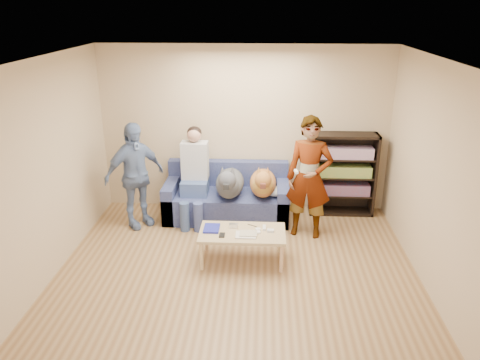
# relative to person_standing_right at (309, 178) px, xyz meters

# --- Properties ---
(ground) EXTENTS (5.00, 5.00, 0.00)m
(ground) POSITION_rel_person_standing_right_xyz_m (-0.95, -1.54, -0.87)
(ground) COLOR brown
(ground) RESTS_ON ground
(ceiling) EXTENTS (5.00, 5.00, 0.00)m
(ceiling) POSITION_rel_person_standing_right_xyz_m (-0.95, -1.54, 1.73)
(ceiling) COLOR white
(ceiling) RESTS_ON ground
(wall_back) EXTENTS (4.50, 0.00, 4.50)m
(wall_back) POSITION_rel_person_standing_right_xyz_m (-0.95, 0.96, 0.43)
(wall_back) COLOR tan
(wall_back) RESTS_ON ground
(wall_front) EXTENTS (4.50, 0.00, 4.50)m
(wall_front) POSITION_rel_person_standing_right_xyz_m (-0.95, -4.04, 0.43)
(wall_front) COLOR tan
(wall_front) RESTS_ON ground
(wall_left) EXTENTS (0.00, 5.00, 5.00)m
(wall_left) POSITION_rel_person_standing_right_xyz_m (-3.20, -1.54, 0.43)
(wall_left) COLOR tan
(wall_left) RESTS_ON ground
(wall_right) EXTENTS (0.00, 5.00, 5.00)m
(wall_right) POSITION_rel_person_standing_right_xyz_m (1.30, -1.54, 0.43)
(wall_right) COLOR tan
(wall_right) RESTS_ON ground
(blanket) EXTENTS (0.37, 0.31, 0.13)m
(blanket) POSITION_rel_person_standing_right_xyz_m (-0.45, 0.42, -0.38)
(blanket) COLOR #A7A6AB
(blanket) RESTS_ON sofa
(person_standing_right) EXTENTS (0.71, 0.54, 1.75)m
(person_standing_right) POSITION_rel_person_standing_right_xyz_m (0.00, 0.00, 0.00)
(person_standing_right) COLOR gray
(person_standing_right) RESTS_ON ground
(person_standing_left) EXTENTS (0.95, 0.92, 1.59)m
(person_standing_left) POSITION_rel_person_standing_right_xyz_m (-2.52, 0.17, -0.08)
(person_standing_left) COLOR #6C7EAD
(person_standing_left) RESTS_ON ground
(held_controller) EXTENTS (0.06, 0.12, 0.03)m
(held_controller) POSITION_rel_person_standing_right_xyz_m (-0.20, -0.20, 0.16)
(held_controller) COLOR white
(held_controller) RESTS_ON person_standing_right
(notebook_blue) EXTENTS (0.20, 0.26, 0.03)m
(notebook_blue) POSITION_rel_person_standing_right_xyz_m (-1.29, -0.75, -0.44)
(notebook_blue) COLOR navy
(notebook_blue) RESTS_ON coffee_table
(papers) EXTENTS (0.26, 0.20, 0.02)m
(papers) POSITION_rel_person_standing_right_xyz_m (-0.84, -0.90, -0.45)
(papers) COLOR beige
(papers) RESTS_ON coffee_table
(magazine) EXTENTS (0.22, 0.17, 0.01)m
(magazine) POSITION_rel_person_standing_right_xyz_m (-0.81, -0.88, -0.43)
(magazine) COLOR #B5A991
(magazine) RESTS_ON coffee_table
(camera_silver) EXTENTS (0.11, 0.06, 0.05)m
(camera_silver) POSITION_rel_person_standing_right_xyz_m (-1.01, -0.68, -0.43)
(camera_silver) COLOR silver
(camera_silver) RESTS_ON coffee_table
(controller_a) EXTENTS (0.04, 0.13, 0.03)m
(controller_a) POSITION_rel_person_standing_right_xyz_m (-0.61, -0.70, -0.44)
(controller_a) COLOR silver
(controller_a) RESTS_ON coffee_table
(controller_b) EXTENTS (0.09, 0.06, 0.03)m
(controller_b) POSITION_rel_person_standing_right_xyz_m (-0.53, -0.78, -0.44)
(controller_b) COLOR silver
(controller_b) RESTS_ON coffee_table
(headphone_cup_a) EXTENTS (0.07, 0.07, 0.02)m
(headphone_cup_a) POSITION_rel_person_standing_right_xyz_m (-0.69, -0.82, -0.44)
(headphone_cup_a) COLOR white
(headphone_cup_a) RESTS_ON coffee_table
(headphone_cup_b) EXTENTS (0.07, 0.07, 0.02)m
(headphone_cup_b) POSITION_rel_person_standing_right_xyz_m (-0.69, -0.74, -0.44)
(headphone_cup_b) COLOR white
(headphone_cup_b) RESTS_ON coffee_table
(pen_orange) EXTENTS (0.13, 0.06, 0.01)m
(pen_orange) POSITION_rel_person_standing_right_xyz_m (-0.91, -0.96, -0.45)
(pen_orange) COLOR orange
(pen_orange) RESTS_ON coffee_table
(pen_black) EXTENTS (0.13, 0.08, 0.01)m
(pen_black) POSITION_rel_person_standing_right_xyz_m (-0.77, -0.62, -0.45)
(pen_black) COLOR black
(pen_black) RESTS_ON coffee_table
(wallet) EXTENTS (0.07, 0.12, 0.02)m
(wallet) POSITION_rel_person_standing_right_xyz_m (-1.14, -0.92, -0.45)
(wallet) COLOR black
(wallet) RESTS_ON coffee_table
(sofa) EXTENTS (1.90, 0.85, 0.82)m
(sofa) POSITION_rel_person_standing_right_xyz_m (-1.20, 0.56, -0.59)
(sofa) COLOR #515B93
(sofa) RESTS_ON ground
(person_seated) EXTENTS (0.40, 0.73, 1.47)m
(person_seated) POSITION_rel_person_standing_right_xyz_m (-1.68, 0.43, -0.10)
(person_seated) COLOR #41608F
(person_seated) RESTS_ON sofa
(dog_gray) EXTENTS (0.42, 1.26, 0.61)m
(dog_gray) POSITION_rel_person_standing_right_xyz_m (-1.14, 0.33, -0.23)
(dog_gray) COLOR #474A50
(dog_gray) RESTS_ON sofa
(dog_tan) EXTENTS (0.40, 1.16, 0.58)m
(dog_tan) POSITION_rel_person_standing_right_xyz_m (-0.64, 0.40, -0.24)
(dog_tan) COLOR #C58A3C
(dog_tan) RESTS_ON sofa
(coffee_table) EXTENTS (1.10, 0.60, 0.42)m
(coffee_table) POSITION_rel_person_standing_right_xyz_m (-0.89, -0.80, -0.50)
(coffee_table) COLOR tan
(coffee_table) RESTS_ON ground
(bookshelf) EXTENTS (1.00, 0.34, 1.30)m
(bookshelf) POSITION_rel_person_standing_right_xyz_m (0.60, 0.79, -0.19)
(bookshelf) COLOR black
(bookshelf) RESTS_ON ground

